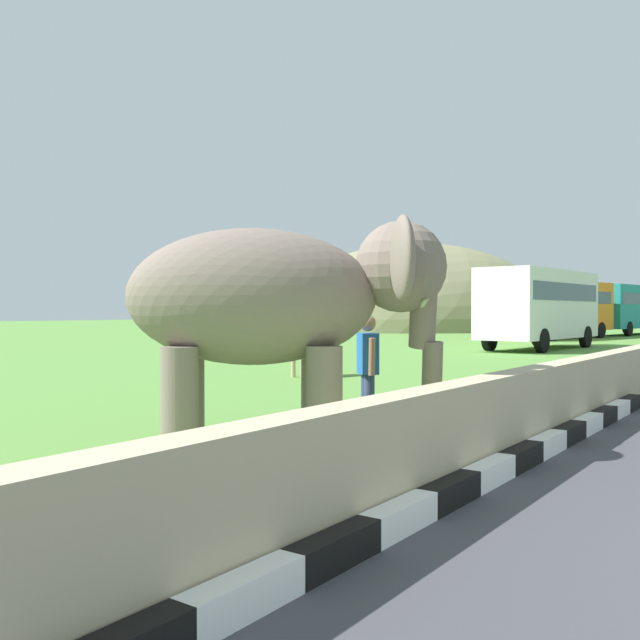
% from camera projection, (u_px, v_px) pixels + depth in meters
% --- Properties ---
extents(striped_curb, '(16.20, 0.20, 0.24)m').
position_uv_depth(striped_curb, '(426.00, 505.00, 5.71)').
color(striped_curb, white).
rests_on(striped_curb, ground_plane).
extents(barrier_parapet, '(28.00, 0.36, 1.00)m').
position_uv_depth(barrier_parapet, '(498.00, 419.00, 7.79)').
color(barrier_parapet, tan).
rests_on(barrier_parapet, ground_plane).
extents(elephant, '(3.75, 3.90, 2.85)m').
position_uv_depth(elephant, '(282.00, 300.00, 8.67)').
color(elephant, '#76665C').
rests_on(elephant, ground_plane).
extents(person_handler, '(0.51, 0.50, 1.66)m').
position_uv_depth(person_handler, '(368.00, 366.00, 9.88)').
color(person_handler, navy).
rests_on(person_handler, ground_plane).
extents(bus_white, '(8.48, 3.01, 3.50)m').
position_uv_depth(bus_white, '(540.00, 303.00, 31.16)').
color(bus_white, silver).
rests_on(bus_white, ground_plane).
extents(bus_orange, '(9.62, 4.34, 3.50)m').
position_uv_depth(bus_orange, '(559.00, 305.00, 42.59)').
color(bus_orange, orange).
rests_on(bus_orange, ground_plane).
extents(bus_teal, '(9.69, 3.80, 3.50)m').
position_uv_depth(bus_teal, '(627.00, 306.00, 49.82)').
color(bus_teal, teal).
rests_on(bus_teal, ground_plane).
extents(cow_near, '(1.92, 0.83, 1.23)m').
position_uv_depth(cow_near, '(312.00, 343.00, 18.18)').
color(cow_near, tan).
rests_on(cow_near, ground_plane).
extents(hill_east, '(32.38, 25.90, 16.35)m').
position_uv_depth(hill_east, '(419.00, 328.00, 67.47)').
color(hill_east, '#797953').
rests_on(hill_east, ground_plane).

